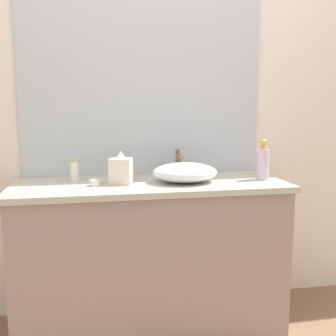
{
  "coord_description": "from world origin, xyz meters",
  "views": [
    {
      "loc": [
        -0.4,
        -1.68,
        1.27
      ],
      "look_at": [
        -0.01,
        0.39,
        0.94
      ],
      "focal_mm": 41.81,
      "sensor_mm": 36.0,
      "label": 1
    }
  ],
  "objects": [
    {
      "name": "soap_dispenser",
      "position": [
        0.54,
        0.38,
        0.96
      ],
      "size": [
        0.07,
        0.07,
        0.23
      ],
      "color": "silver",
      "rests_on": "vanity_counter"
    },
    {
      "name": "sink_basin",
      "position": [
        0.09,
        0.39,
        0.91
      ],
      "size": [
        0.36,
        0.3,
        0.11
      ],
      "primitive_type": "ellipsoid",
      "color": "silver",
      "rests_on": "vanity_counter"
    },
    {
      "name": "bathroom_wall_rear",
      "position": [
        0.0,
        0.73,
        1.3
      ],
      "size": [
        6.0,
        0.06,
        2.6
      ],
      "primitive_type": "cube",
      "color": "silver",
      "rests_on": "ground"
    },
    {
      "name": "faucet",
      "position": [
        0.09,
        0.55,
        0.95
      ],
      "size": [
        0.03,
        0.15,
        0.17
      ],
      "color": "brown",
      "rests_on": "vanity_counter"
    },
    {
      "name": "lotion_bottle",
      "position": [
        -0.51,
        0.52,
        0.92
      ],
      "size": [
        0.05,
        0.05,
        0.13
      ],
      "color": "silver",
      "rests_on": "vanity_counter"
    },
    {
      "name": "candle_jar",
      "position": [
        -0.4,
        0.38,
        0.87
      ],
      "size": [
        0.06,
        0.06,
        0.03
      ],
      "primitive_type": "cylinder",
      "color": "silver",
      "rests_on": "vanity_counter"
    },
    {
      "name": "tissue_box",
      "position": [
        -0.26,
        0.41,
        0.93
      ],
      "size": [
        0.14,
        0.14,
        0.18
      ],
      "color": "beige",
      "rests_on": "vanity_counter"
    },
    {
      "name": "vanity_counter",
      "position": [
        -0.1,
        0.41,
        0.43
      ],
      "size": [
        1.5,
        0.55,
        0.86
      ],
      "color": "gray",
      "rests_on": "ground"
    },
    {
      "name": "wall_mirror_panel",
      "position": [
        -0.1,
        0.69,
        1.49
      ],
      "size": [
        1.44,
        0.01,
        1.27
      ],
      "primitive_type": "cube",
      "color": "#B2BCC6",
      "rests_on": "vanity_counter"
    }
  ]
}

